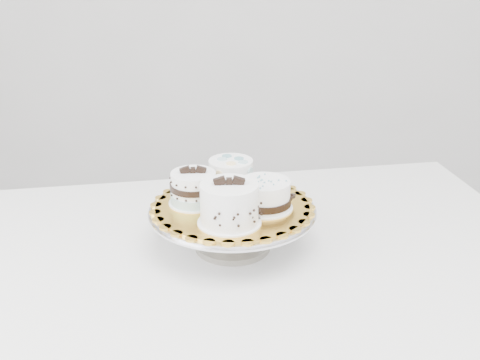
{
  "coord_description": "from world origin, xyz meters",
  "views": [
    {
      "loc": [
        0.16,
        -0.82,
        1.35
      ],
      "look_at": [
        0.11,
        0.27,
        0.89
      ],
      "focal_mm": 45.0,
      "sensor_mm": 36.0,
      "label": 1
    }
  ],
  "objects_px": {
    "cake_board": "(232,206)",
    "cake_banded": "(194,189)",
    "cake_stand": "(233,220)",
    "cake_dots": "(231,175)",
    "cake_ribbon": "(265,195)",
    "cake_swirl": "(229,205)",
    "table": "(228,291)"
  },
  "relations": [
    {
      "from": "cake_stand",
      "to": "cake_dots",
      "type": "xyz_separation_m",
      "value": [
        -0.01,
        0.08,
        0.07
      ]
    },
    {
      "from": "table",
      "to": "cake_stand",
      "type": "distance_m",
      "value": 0.14
    },
    {
      "from": "cake_dots",
      "to": "cake_ribbon",
      "type": "height_order",
      "value": "cake_dots"
    },
    {
      "from": "cake_swirl",
      "to": "cake_banded",
      "type": "bearing_deg",
      "value": 126.93
    },
    {
      "from": "cake_dots",
      "to": "cake_ribbon",
      "type": "relative_size",
      "value": 0.87
    },
    {
      "from": "cake_stand",
      "to": "table",
      "type": "bearing_deg",
      "value": -96.94
    },
    {
      "from": "table",
      "to": "cake_swirl",
      "type": "bearing_deg",
      "value": -89.36
    },
    {
      "from": "cake_banded",
      "to": "cake_dots",
      "type": "relative_size",
      "value": 0.89
    },
    {
      "from": "cake_swirl",
      "to": "cake_banded",
      "type": "distance_m",
      "value": 0.11
    },
    {
      "from": "table",
      "to": "cake_board",
      "type": "bearing_deg",
      "value": 71.06
    },
    {
      "from": "cake_board",
      "to": "cake_stand",
      "type": "bearing_deg",
      "value": 116.57
    },
    {
      "from": "cake_stand",
      "to": "cake_swirl",
      "type": "height_order",
      "value": "cake_swirl"
    },
    {
      "from": "cake_stand",
      "to": "cake_dots",
      "type": "bearing_deg",
      "value": 95.32
    },
    {
      "from": "cake_board",
      "to": "cake_swirl",
      "type": "relative_size",
      "value": 2.56
    },
    {
      "from": "cake_dots",
      "to": "cake_swirl",
      "type": "bearing_deg",
      "value": -78.72
    },
    {
      "from": "cake_board",
      "to": "cake_dots",
      "type": "xyz_separation_m",
      "value": [
        -0.01,
        0.08,
        0.04
      ]
    },
    {
      "from": "table",
      "to": "cake_banded",
      "type": "distance_m",
      "value": 0.21
    },
    {
      "from": "cake_board",
      "to": "cake_ribbon",
      "type": "xyz_separation_m",
      "value": [
        0.06,
        -0.01,
        0.03
      ]
    },
    {
      "from": "cake_banded",
      "to": "cake_ribbon",
      "type": "distance_m",
      "value": 0.14
    },
    {
      "from": "cake_stand",
      "to": "cake_board",
      "type": "distance_m",
      "value": 0.03
    },
    {
      "from": "cake_banded",
      "to": "cake_ribbon",
      "type": "bearing_deg",
      "value": -12.36
    },
    {
      "from": "cake_swirl",
      "to": "cake_ribbon",
      "type": "height_order",
      "value": "cake_swirl"
    },
    {
      "from": "cake_board",
      "to": "cake_ribbon",
      "type": "relative_size",
      "value": 2.34
    },
    {
      "from": "table",
      "to": "cake_banded",
      "type": "height_order",
      "value": "cake_banded"
    },
    {
      "from": "cake_ribbon",
      "to": "cake_stand",
      "type": "bearing_deg",
      "value": -164.61
    },
    {
      "from": "cake_stand",
      "to": "cake_ribbon",
      "type": "relative_size",
      "value": 2.55
    },
    {
      "from": "cake_board",
      "to": "cake_swirl",
      "type": "distance_m",
      "value": 0.09
    },
    {
      "from": "cake_stand",
      "to": "cake_banded",
      "type": "relative_size",
      "value": 3.3
    },
    {
      "from": "cake_board",
      "to": "cake_banded",
      "type": "distance_m",
      "value": 0.08
    },
    {
      "from": "cake_swirl",
      "to": "cake_ribbon",
      "type": "distance_m",
      "value": 0.1
    },
    {
      "from": "cake_board",
      "to": "cake_swirl",
      "type": "xyz_separation_m",
      "value": [
        -0.0,
        -0.08,
        0.04
      ]
    },
    {
      "from": "table",
      "to": "cake_board",
      "type": "height_order",
      "value": "cake_board"
    }
  ]
}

